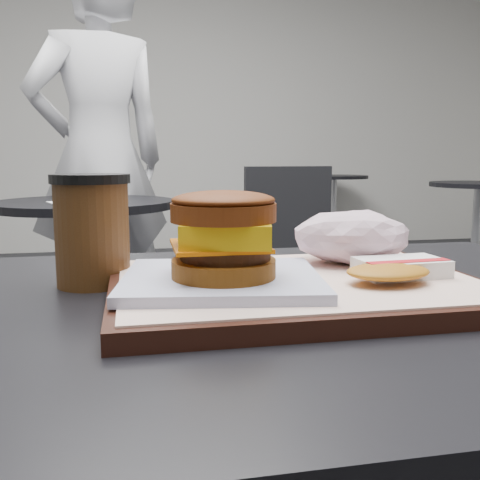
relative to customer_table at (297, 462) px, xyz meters
name	(u,v)px	position (x,y,z in m)	size (l,w,h in m)	color
customer_table	(297,462)	(0.00, 0.00, 0.00)	(0.80, 0.60, 0.77)	#A5A5AA
serving_tray	(296,287)	(0.00, 0.00, 0.20)	(0.38, 0.28, 0.02)	black
breakfast_sandwich	(223,246)	(-0.08, -0.02, 0.24)	(0.21, 0.20, 0.09)	silver
hash_brown	(395,269)	(0.09, -0.02, 0.22)	(0.12, 0.10, 0.02)	white
crumpled_wrapper	(352,236)	(0.09, 0.07, 0.24)	(0.14, 0.11, 0.06)	white
coffee_cup	(92,229)	(-0.21, 0.10, 0.25)	(0.09, 0.09, 0.13)	#442610
neighbor_table	(87,251)	(-0.35, 1.65, -0.03)	(0.70, 0.70, 0.75)	black
napkin	(66,202)	(-0.41, 1.55, 0.17)	(0.12, 0.12, 0.00)	white
neighbor_chair	(261,252)	(0.38, 1.72, -0.07)	(0.62, 0.46, 0.88)	#B6B6BB
patron	(100,158)	(-0.31, 2.08, 0.33)	(0.67, 0.44, 1.83)	silver
bg_table_near	(477,209)	(2.20, 2.80, -0.02)	(0.66, 0.66, 0.75)	black
bg_table_far	(334,194)	(1.80, 4.50, -0.02)	(0.66, 0.66, 0.75)	black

